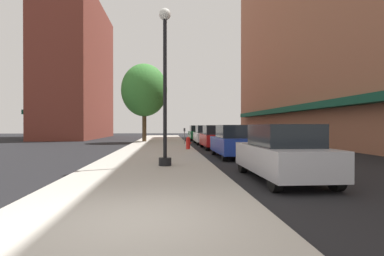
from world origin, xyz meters
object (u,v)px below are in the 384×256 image
(car_red, at_px, (215,137))
(car_blue, at_px, (234,142))
(car_silver, at_px, (282,153))
(car_white, at_px, (205,135))
(lamppost, at_px, (165,84))
(tree_near, at_px, (144,90))
(fire_hydrant, at_px, (188,143))
(car_green, at_px, (197,133))
(parking_meter_near, at_px, (184,134))

(car_red, bearing_deg, car_blue, -90.95)
(car_silver, distance_m, car_white, 18.24)
(lamppost, height_order, tree_near, tree_near)
(fire_hydrant, bearing_deg, lamppost, -99.95)
(lamppost, height_order, fire_hydrant, lamppost)
(fire_hydrant, relative_size, car_red, 0.18)
(fire_hydrant, distance_m, car_white, 7.53)
(car_blue, distance_m, car_red, 6.01)
(car_green, bearing_deg, car_white, -91.60)
(fire_hydrant, relative_size, car_silver, 0.18)
(tree_near, height_order, car_white, tree_near)
(parking_meter_near, height_order, car_white, car_white)
(tree_near, xyz_separation_m, car_silver, (5.55, -21.16, -4.22))
(car_silver, xyz_separation_m, car_white, (0.00, 18.24, 0.00))
(car_white, bearing_deg, car_silver, -92.15)
(car_red, bearing_deg, lamppost, -110.41)
(parking_meter_near, xyz_separation_m, tree_near, (-3.60, 4.73, 4.08))
(lamppost, bearing_deg, car_white, 77.35)
(car_blue, bearing_deg, car_silver, -88.53)
(tree_near, relative_size, car_blue, 1.73)
(fire_hydrant, height_order, car_silver, car_silver)
(car_silver, bearing_deg, car_blue, 90.75)
(fire_hydrant, distance_m, car_blue, 4.85)
(fire_hydrant, distance_m, tree_near, 11.66)
(tree_near, bearing_deg, car_silver, -75.31)
(car_blue, relative_size, car_white, 1.00)
(fire_hydrant, relative_size, car_green, 0.18)
(tree_near, height_order, car_red, tree_near)
(parking_meter_near, distance_m, tree_near, 7.21)
(lamppost, xyz_separation_m, car_green, (3.47, 22.62, -2.39))
(car_silver, bearing_deg, car_red, 90.75)
(parking_meter_near, relative_size, tree_near, 0.18)
(lamppost, distance_m, car_green, 23.01)
(car_silver, relative_size, car_green, 1.00)
(car_blue, bearing_deg, parking_meter_near, 102.69)
(parking_meter_near, bearing_deg, fire_hydrant, -90.85)
(car_blue, relative_size, car_green, 1.00)
(fire_hydrant, height_order, tree_near, tree_near)
(parking_meter_near, distance_m, car_silver, 16.54)
(tree_near, distance_m, car_red, 11.03)
(lamppost, height_order, car_red, lamppost)
(car_silver, height_order, car_green, same)
(parking_meter_near, height_order, car_silver, car_silver)
(parking_meter_near, distance_m, car_blue, 10.02)
(parking_meter_near, bearing_deg, car_white, 42.99)
(parking_meter_near, bearing_deg, tree_near, 127.21)
(tree_near, bearing_deg, lamppost, -83.56)
(car_silver, bearing_deg, lamppost, 142.06)
(lamppost, bearing_deg, tree_near, 96.44)
(fire_hydrant, distance_m, car_green, 14.56)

